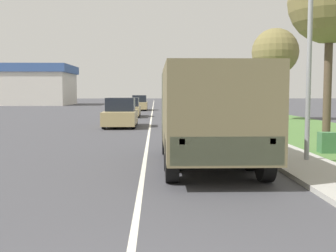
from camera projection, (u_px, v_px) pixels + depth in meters
ground_plane at (152, 113)px, 42.62m from camera, size 180.00×180.00×0.00m
lane_centre_stripe at (152, 113)px, 42.62m from camera, size 0.12×120.00×0.00m
sidewalk_right at (196, 112)px, 42.75m from camera, size 1.80×120.00×0.12m
grass_strip_right at (239, 112)px, 42.88m from camera, size 7.00×120.00×0.02m
military_truck at (208, 110)px, 11.77m from camera, size 2.48×6.60×2.77m
car_nearest_ahead at (121, 114)px, 25.12m from camera, size 1.88×4.33×1.74m
car_second_ahead at (129, 108)px, 35.35m from camera, size 1.75×4.51×1.60m
car_third_ahead at (140, 104)px, 47.91m from camera, size 1.74×4.83×1.71m
lamp_post at (302, 31)px, 12.01m from camera, size 1.69×0.24×6.13m
tree_mid_right at (330, 3)px, 20.14m from camera, size 3.98×3.98×8.38m
tree_far_right at (275, 52)px, 30.82m from camera, size 3.41×3.41×6.72m
utility_box at (327, 142)px, 14.37m from camera, size 0.55×0.45×0.70m
building_distant at (10, 85)px, 67.47m from camera, size 20.10×11.90×6.34m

